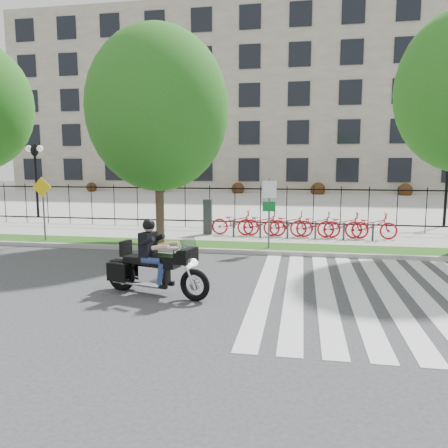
# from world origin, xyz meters

# --- Properties ---
(ground) EXTENTS (120.00, 120.00, 0.00)m
(ground) POSITION_xyz_m (0.00, 0.00, 0.00)
(ground) COLOR #343436
(ground) RESTS_ON ground
(curb) EXTENTS (60.00, 0.20, 0.15)m
(curb) POSITION_xyz_m (0.00, 4.10, 0.07)
(curb) COLOR #9B9991
(curb) RESTS_ON ground
(grass_verge) EXTENTS (60.00, 1.50, 0.15)m
(grass_verge) POSITION_xyz_m (0.00, 4.95, 0.07)
(grass_verge) COLOR #234D13
(grass_verge) RESTS_ON ground
(sidewalk) EXTENTS (60.00, 3.50, 0.15)m
(sidewalk) POSITION_xyz_m (0.00, 7.45, 0.07)
(sidewalk) COLOR #ABA9A0
(sidewalk) RESTS_ON ground
(plaza) EXTENTS (80.00, 34.00, 0.10)m
(plaza) POSITION_xyz_m (0.00, 25.00, 0.05)
(plaza) COLOR #ABA9A0
(plaza) RESTS_ON ground
(crosswalk_stripes) EXTENTS (5.70, 8.00, 0.01)m
(crosswalk_stripes) POSITION_xyz_m (4.83, 0.00, 0.01)
(crosswalk_stripes) COLOR silver
(crosswalk_stripes) RESTS_ON ground
(iron_fence) EXTENTS (30.00, 0.06, 2.00)m
(iron_fence) POSITION_xyz_m (0.00, 9.20, 1.15)
(iron_fence) COLOR black
(iron_fence) RESTS_ON sidewalk
(office_building) EXTENTS (60.00, 21.90, 20.15)m
(office_building) POSITION_xyz_m (0.00, 44.92, 9.97)
(office_building) COLOR gray
(office_building) RESTS_ON ground
(lamp_post_left) EXTENTS (1.06, 0.70, 4.25)m
(lamp_post_left) POSITION_xyz_m (-12.00, 12.00, 3.21)
(lamp_post_left) COLOR black
(lamp_post_left) RESTS_ON ground
(lamp_post_right) EXTENTS (1.06, 0.70, 4.25)m
(lamp_post_right) POSITION_xyz_m (10.00, 12.00, 3.21)
(lamp_post_right) COLOR black
(lamp_post_right) RESTS_ON ground
(street_tree_1) EXTENTS (5.25, 5.25, 8.01)m
(street_tree_1) POSITION_xyz_m (-2.23, 4.95, 5.14)
(street_tree_1) COLOR #3D2F21
(street_tree_1) RESTS_ON grass_verge
(bike_share_station) EXTENTS (7.89, 0.89, 1.50)m
(bike_share_station) POSITION_xyz_m (3.03, 7.20, 0.69)
(bike_share_station) COLOR #2D2D33
(bike_share_station) RESTS_ON sidewalk
(sign_pole_regulatory) EXTENTS (0.50, 0.09, 2.50)m
(sign_pole_regulatory) POSITION_xyz_m (1.94, 4.58, 1.74)
(sign_pole_regulatory) COLOR #59595B
(sign_pole_regulatory) RESTS_ON grass_verge
(sign_pole_warning) EXTENTS (0.78, 0.09, 2.49)m
(sign_pole_warning) POSITION_xyz_m (-6.87, 4.58, 1.74)
(sign_pole_warning) COLOR #59595B
(sign_pole_warning) RESTS_ON grass_verge
(motorcycle_rider) EXTENTS (2.83, 1.25, 2.23)m
(motorcycle_rider) POSITION_xyz_m (-0.35, -1.08, 0.74)
(motorcycle_rider) COLOR black
(motorcycle_rider) RESTS_ON ground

